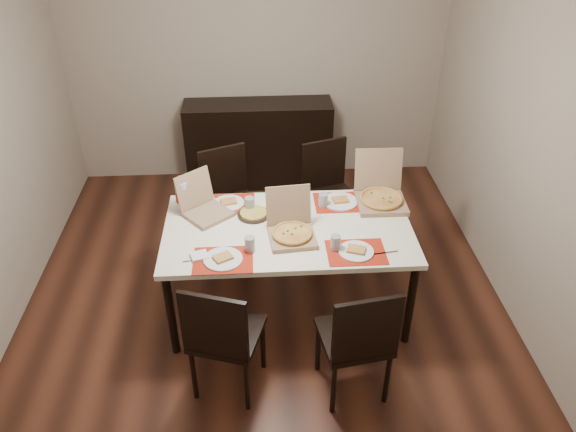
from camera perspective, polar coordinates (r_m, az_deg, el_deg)
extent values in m
cube|color=#472316|center=(4.69, -2.40, -7.52)|extent=(3.80, 4.00, 0.02)
cube|color=gray|center=(5.82, -3.27, 15.84)|extent=(3.80, 0.02, 2.60)
cube|color=gray|center=(4.40, 23.07, 7.07)|extent=(0.02, 4.00, 2.60)
cube|color=black|center=(5.93, -2.97, 7.31)|extent=(1.50, 0.40, 0.90)
cube|color=#F1EACB|center=(4.08, 0.00, -1.40)|extent=(1.80, 1.00, 0.04)
cylinder|color=black|center=(4.03, -11.80, -9.79)|extent=(0.06, 0.06, 0.71)
cylinder|color=black|center=(4.11, 12.30, -8.77)|extent=(0.06, 0.06, 0.71)
cylinder|color=black|center=(4.70, -10.63, -2.41)|extent=(0.06, 0.06, 0.71)
cylinder|color=black|center=(4.77, 9.79, -1.67)|extent=(0.06, 0.06, 0.71)
cube|color=black|center=(3.70, -6.21, -11.82)|extent=(0.53, 0.53, 0.04)
cube|color=black|center=(3.40, -7.54, -11.06)|extent=(0.41, 0.16, 0.46)
cylinder|color=black|center=(3.81, -9.56, -15.60)|extent=(0.04, 0.04, 0.43)
cylinder|color=black|center=(3.72, -4.21, -16.81)|extent=(0.04, 0.04, 0.43)
cylinder|color=black|center=(4.03, -7.60, -11.91)|extent=(0.04, 0.04, 0.43)
cylinder|color=black|center=(3.94, -2.58, -12.91)|extent=(0.04, 0.04, 0.43)
cube|color=black|center=(3.68, 6.71, -12.12)|extent=(0.48, 0.48, 0.04)
cube|color=black|center=(3.38, 8.02, -11.39)|extent=(0.42, 0.10, 0.46)
cylinder|color=black|center=(3.70, 4.62, -17.09)|extent=(0.04, 0.04, 0.43)
cylinder|color=black|center=(3.80, 10.04, -15.96)|extent=(0.04, 0.04, 0.43)
cylinder|color=black|center=(3.93, 3.07, -13.15)|extent=(0.04, 0.04, 0.43)
cylinder|color=black|center=(4.02, 8.14, -12.20)|extent=(0.04, 0.04, 0.43)
cube|color=black|center=(4.89, -5.68, 1.01)|extent=(0.55, 0.55, 0.04)
cube|color=black|center=(4.92, -6.64, 4.53)|extent=(0.40, 0.19, 0.46)
cylinder|color=black|center=(5.21, -4.41, 0.26)|extent=(0.04, 0.04, 0.43)
cylinder|color=black|center=(5.12, -8.14, -0.71)|extent=(0.04, 0.04, 0.43)
cylinder|color=black|center=(4.94, -2.83, -1.81)|extent=(0.04, 0.04, 0.43)
cylinder|color=black|center=(4.84, -6.74, -2.88)|extent=(0.04, 0.04, 0.43)
cube|color=black|center=(4.99, 4.47, 1.82)|extent=(0.53, 0.53, 0.04)
cube|color=black|center=(5.01, 3.64, 5.31)|extent=(0.41, 0.16, 0.46)
cylinder|color=black|center=(5.32, 5.25, 1.00)|extent=(0.04, 0.04, 0.43)
cylinder|color=black|center=(5.19, 1.70, 0.19)|extent=(0.04, 0.04, 0.43)
cylinder|color=black|center=(5.06, 7.08, -1.03)|extent=(0.04, 0.04, 0.43)
cylinder|color=black|center=(4.92, 3.40, -1.95)|extent=(0.04, 0.04, 0.43)
cube|color=#B11D0B|center=(3.79, -6.61, -4.47)|extent=(0.40, 0.30, 0.00)
cylinder|color=white|center=(3.78, -6.62, -4.37)|extent=(0.26, 0.26, 0.01)
cube|color=#CEC367|center=(3.77, -6.63, -4.19)|extent=(0.15, 0.14, 0.02)
cylinder|color=gray|center=(3.83, -3.90, -2.86)|extent=(0.07, 0.07, 0.11)
cube|color=#B2B2B7|center=(3.81, -9.14, -4.44)|extent=(0.20, 0.04, 0.00)
cube|color=white|center=(3.83, -9.00, -4.02)|extent=(0.13, 0.13, 0.02)
cube|color=#B11D0B|center=(3.86, 6.92, -3.67)|extent=(0.40, 0.30, 0.00)
cylinder|color=white|center=(3.85, 6.93, -3.58)|extent=(0.24, 0.24, 0.01)
cube|color=#CEC367|center=(3.85, 6.95, -3.40)|extent=(0.14, 0.12, 0.02)
cylinder|color=gray|center=(3.84, 4.84, -2.72)|extent=(0.07, 0.07, 0.11)
cube|color=#B2B2B7|center=(3.88, 9.74, -3.73)|extent=(0.20, 0.04, 0.00)
cube|color=#B11D0B|center=(4.36, -6.04, 1.22)|extent=(0.40, 0.30, 0.00)
cylinder|color=white|center=(4.35, -6.04, 1.30)|extent=(0.24, 0.24, 0.01)
cube|color=#CEC367|center=(4.35, -6.06, 1.47)|extent=(0.14, 0.12, 0.02)
cylinder|color=gray|center=(4.24, -3.93, 1.21)|extent=(0.07, 0.07, 0.11)
cube|color=#B2B2B7|center=(4.36, -8.05, 1.06)|extent=(0.20, 0.04, 0.00)
cube|color=white|center=(4.40, -8.12, 1.55)|extent=(0.13, 0.13, 0.02)
cube|color=#B11D0B|center=(4.37, 5.32, 1.40)|extent=(0.40, 0.30, 0.00)
cylinder|color=white|center=(4.37, 5.32, 1.49)|extent=(0.27, 0.27, 0.01)
cube|color=#CEC367|center=(4.36, 5.33, 1.65)|extent=(0.13, 0.11, 0.02)
cylinder|color=gray|center=(4.29, 3.59, 1.59)|extent=(0.07, 0.07, 0.11)
cube|color=#B2B2B7|center=(4.40, 8.04, 1.44)|extent=(0.20, 0.04, 0.00)
cube|color=white|center=(4.05, -0.34, -1.26)|extent=(0.15, 0.14, 0.02)
cube|color=#8E7051|center=(3.95, 0.41, -2.11)|extent=(0.35, 0.35, 0.03)
cube|color=#8E7051|center=(3.99, 0.04, 1.11)|extent=(0.33, 0.10, 0.29)
cylinder|color=#CEC367|center=(3.94, 0.41, -1.81)|extent=(0.30, 0.30, 0.02)
cube|color=#8E7051|center=(4.39, 9.40, 1.40)|extent=(0.37, 0.37, 0.04)
cube|color=#8E7051|center=(4.45, 9.18, 4.71)|extent=(0.37, 0.09, 0.33)
cylinder|color=#CEC367|center=(4.37, 9.44, 1.71)|extent=(0.32, 0.32, 0.02)
cube|color=#8E7051|center=(4.24, -8.17, 0.23)|extent=(0.42, 0.42, 0.03)
cube|color=#8E7051|center=(4.27, -9.52, 2.74)|extent=(0.27, 0.24, 0.27)
cylinder|color=black|center=(4.21, -3.51, 0.15)|extent=(0.24, 0.24, 0.01)
cylinder|color=gold|center=(4.20, -3.52, 0.32)|extent=(0.20, 0.20, 0.02)
imported|color=white|center=(4.23, 1.43, 0.48)|extent=(0.15, 0.15, 0.03)
cylinder|color=silver|center=(4.28, -10.72, 2.03)|extent=(0.09, 0.09, 0.24)
cylinder|color=#B72008|center=(4.29, -10.71, 1.98)|extent=(0.10, 0.10, 0.08)
cylinder|color=#B72008|center=(4.21, -10.92, 3.70)|extent=(0.03, 0.03, 0.05)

